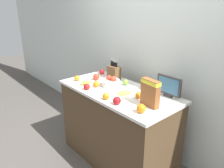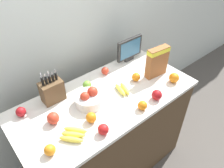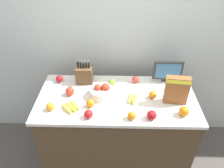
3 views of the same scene
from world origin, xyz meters
name	(u,v)px [view 2 (image 2 of 3)]	position (x,y,z in m)	size (l,w,h in m)	color
ground_plane	(108,163)	(0.00, 0.00, 0.00)	(14.00, 14.00, 0.00)	#514C47
wall_back	(62,29)	(0.00, 0.56, 1.30)	(9.00, 0.06, 2.60)	silver
counter	(107,135)	(0.00, 0.00, 0.47)	(1.43, 0.69, 0.94)	#4C3823
knife_block	(52,91)	(-0.32, 0.23, 1.03)	(0.16, 0.11, 0.27)	brown
small_monitor	(130,49)	(0.49, 0.26, 1.06)	(0.28, 0.03, 0.23)	#2D2D2D
cereal_box	(157,61)	(0.51, -0.05, 1.08)	(0.20, 0.09, 0.26)	brown
fruit_bowl	(89,99)	(-0.14, 0.02, 0.99)	(0.21, 0.21, 0.13)	silver
banana_bunch_left	(123,89)	(0.14, -0.03, 0.96)	(0.11, 0.17, 0.04)	yellow
banana_bunch_right	(73,135)	(-0.39, -0.16, 0.96)	(0.19, 0.19, 0.04)	yellow
apple_rightmost	(157,95)	(0.28, -0.26, 0.98)	(0.08, 0.08, 0.08)	#A31419
apple_middle	(105,71)	(0.18, 0.24, 0.97)	(0.07, 0.07, 0.07)	red
apple_by_knife_block	(21,112)	(-0.57, 0.23, 0.97)	(0.07, 0.07, 0.07)	#A31419
apple_near_bananas	(103,129)	(-0.23, -0.26, 0.98)	(0.07, 0.07, 0.07)	red
apple_front	(53,118)	(-0.43, 0.03, 0.98)	(0.08, 0.08, 0.08)	red
apple_rear	(87,85)	(-0.05, 0.18, 0.97)	(0.07, 0.07, 0.07)	#6B9E33
orange_mid_left	(50,150)	(-0.56, -0.18, 0.97)	(0.07, 0.07, 0.07)	orange
orange_back_center	(91,118)	(-0.23, -0.13, 0.98)	(0.07, 0.07, 0.07)	orange
orange_by_cereal	(136,77)	(0.32, 0.00, 0.97)	(0.07, 0.07, 0.07)	orange
orange_mid_right	(174,78)	(0.55, -0.21, 0.98)	(0.08, 0.08, 0.08)	orange
orange_front_center	(142,105)	(0.12, -0.27, 0.97)	(0.07, 0.07, 0.07)	orange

